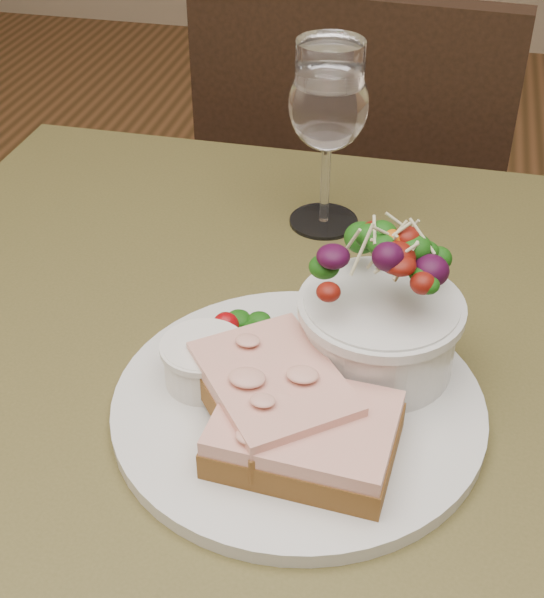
% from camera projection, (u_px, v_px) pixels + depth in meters
% --- Properties ---
extents(cafe_table, '(0.80, 0.80, 0.75)m').
position_uv_depth(cafe_table, '(282.00, 465.00, 0.72)').
color(cafe_table, '#46421E').
rests_on(cafe_table, ground).
extents(chair_far, '(0.45, 0.45, 0.90)m').
position_uv_depth(chair_far, '(357.00, 316.00, 1.48)').
color(chair_far, black).
rests_on(chair_far, ground).
extents(dinner_plate, '(0.28, 0.28, 0.01)m').
position_uv_depth(dinner_plate, '(298.00, 406.00, 0.63)').
color(dinner_plate, silver).
rests_on(dinner_plate, cafe_table).
extents(sandwich_front, '(0.13, 0.10, 0.03)m').
position_uv_depth(sandwich_front, '(305.00, 434.00, 0.57)').
color(sandwich_front, '#513515').
rests_on(sandwich_front, dinner_plate).
extents(sandwich_back, '(0.14, 0.15, 0.03)m').
position_uv_depth(sandwich_back, '(273.00, 391.00, 0.59)').
color(sandwich_back, '#513515').
rests_on(sandwich_back, dinner_plate).
extents(ramekin, '(0.06, 0.06, 0.04)m').
position_uv_depth(ramekin, '(204.00, 361.00, 0.63)').
color(ramekin, silver).
rests_on(ramekin, dinner_plate).
extents(salad_bowl, '(0.12, 0.12, 0.13)m').
position_uv_depth(salad_bowl, '(382.00, 303.00, 0.62)').
color(salad_bowl, silver).
rests_on(salad_bowl, dinner_plate).
extents(garnish, '(0.05, 0.04, 0.02)m').
position_uv_depth(garnish, '(239.00, 325.00, 0.68)').
color(garnish, '#0E3E0B').
rests_on(garnish, dinner_plate).
extents(wine_glass, '(0.08, 0.08, 0.18)m').
position_uv_depth(wine_glass, '(328.00, 110.00, 0.78)').
color(wine_glass, white).
rests_on(wine_glass, cafe_table).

